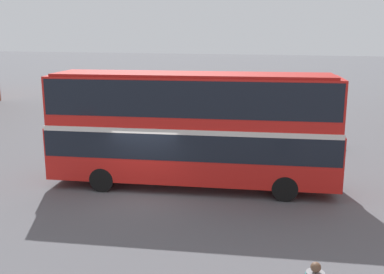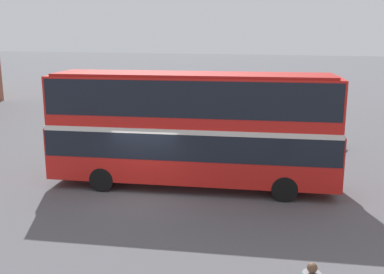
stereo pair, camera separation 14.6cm
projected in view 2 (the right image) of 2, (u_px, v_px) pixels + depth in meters
ground_plane at (144, 196)px, 17.26m from camera, size 240.00×240.00×0.00m
double_decker_bus at (192, 123)px, 17.77m from camera, size 11.65×4.09×4.61m
parked_car_kerb_near at (295, 130)px, 25.23m from camera, size 4.82×2.62×1.59m
parked_car_kerb_far at (212, 109)px, 31.90m from camera, size 4.58×2.54×1.67m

